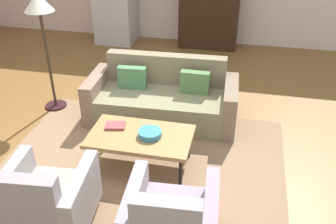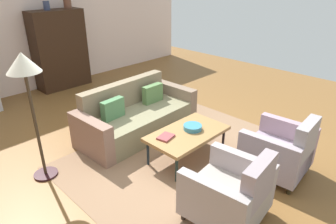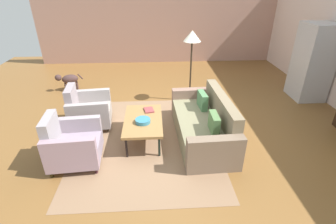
{
  "view_description": "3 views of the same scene",
  "coord_description": "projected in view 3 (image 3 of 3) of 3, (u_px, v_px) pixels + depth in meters",
  "views": [
    {
      "loc": [
        1.44,
        -3.85,
        2.86
      ],
      "look_at": [
        0.64,
        -0.15,
        0.63
      ],
      "focal_mm": 39.87,
      "sensor_mm": 36.0,
      "label": 1
    },
    {
      "loc": [
        -2.57,
        -2.9,
        2.55
      ],
      "look_at": [
        0.36,
        -0.03,
        0.64
      ],
      "focal_mm": 32.07,
      "sensor_mm": 36.0,
      "label": 2
    },
    {
      "loc": [
        4.43,
        -0.2,
        2.75
      ],
      "look_at": [
        0.51,
        0.03,
        0.66
      ],
      "focal_mm": 26.9,
      "sensor_mm": 36.0,
      "label": 3
    }
  ],
  "objects": [
    {
      "name": "area_rug",
      "position": [
        147.0,
        139.0,
        4.86
      ],
      "size": [
        3.4,
        2.6,
        0.01
      ],
      "primitive_type": "cube",
      "color": "#8A694D",
      "rests_on": "ground"
    },
    {
      "name": "refrigerator",
      "position": [
        313.0,
        62.0,
        6.16
      ],
      "size": [
        0.8,
        0.73,
        1.85
      ],
      "color": "#B7BABF",
      "rests_on": "ground"
    },
    {
      "name": "fruit_bowl",
      "position": [
        143.0,
        121.0,
        4.54
      ],
      "size": [
        0.27,
        0.27,
        0.07
      ],
      "primitive_type": "cylinder",
      "color": "teal",
      "rests_on": "coffee_table"
    },
    {
      "name": "floor_lamp",
      "position": [
        192.0,
        43.0,
        5.73
      ],
      "size": [
        0.4,
        0.4,
        1.72
      ],
      "color": "black",
      "rests_on": "ground"
    },
    {
      "name": "dog",
      "position": [
        68.0,
        79.0,
        6.84
      ],
      "size": [
        0.35,
        0.69,
        0.48
      ],
      "rotation": [
        0.0,
        0.0,
        5.0
      ],
      "color": "#452F2E",
      "rests_on": "ground"
    },
    {
      "name": "coffee_table",
      "position": [
        143.0,
        121.0,
        4.67
      ],
      "size": [
        1.2,
        0.7,
        0.44
      ],
      "color": "black",
      "rests_on": "ground"
    },
    {
      "name": "book_stack",
      "position": [
        149.0,
        110.0,
        4.95
      ],
      "size": [
        0.26,
        0.22,
        0.03
      ],
      "color": "brown",
      "rests_on": "coffee_table"
    },
    {
      "name": "armchair_left",
      "position": [
        87.0,
        111.0,
        5.16
      ],
      "size": [
        0.88,
        0.88,
        0.88
      ],
      "rotation": [
        0.0,
        0.0,
        0.1
      ],
      "color": "#2D231C",
      "rests_on": "ground"
    },
    {
      "name": "armchair_right",
      "position": [
        71.0,
        145.0,
        4.11
      ],
      "size": [
        0.86,
        0.86,
        0.88
      ],
      "rotation": [
        0.0,
        0.0,
        0.07
      ],
      "color": "#32221C",
      "rests_on": "ground"
    },
    {
      "name": "ground_plane",
      "position": [
        165.0,
        128.0,
        5.21
      ],
      "size": [
        11.36,
        11.36,
        0.0
      ],
      "primitive_type": "plane",
      "color": "brown"
    },
    {
      "name": "wall_left",
      "position": [
        158.0,
        22.0,
        8.72
      ],
      "size": [
        0.12,
        8.31,
        2.8
      ],
      "primitive_type": "cube",
      "color": "tan",
      "rests_on": "ground"
    },
    {
      "name": "couch",
      "position": [
        206.0,
        124.0,
        4.79
      ],
      "size": [
        2.13,
        0.98,
        0.86
      ],
      "rotation": [
        0.0,
        0.0,
        3.18
      ],
      "color": "#7C7757",
      "rests_on": "ground"
    }
  ]
}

